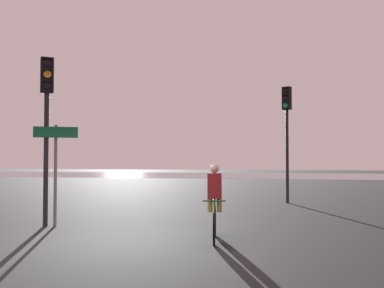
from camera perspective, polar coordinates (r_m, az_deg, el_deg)
The scene contains 6 objects.
ground_plane at distance 9.01m, azimuth -8.87°, elevation -13.00°, with size 120.00×120.00×0.00m, color black.
water_strip at distance 45.42m, azimuth 6.35°, elevation -4.18°, with size 80.00×16.00×0.01m, color slate.
traffic_light_far_right at distance 17.25m, azimuth 12.54°, elevation 2.84°, with size 0.39×0.42×4.57m.
traffic_light_near_left at distance 11.65m, azimuth -18.82°, elevation 4.50°, with size 0.40×0.42×4.34m.
direction_sign_post at distance 11.51m, azimuth -17.74°, elevation -2.05°, with size 1.01×0.48×2.60m.
cyclist at distance 9.20m, azimuth 3.03°, elevation -7.64°, with size 0.46×1.71×1.62m.
Camera 1 is at (2.84, -8.38, 1.72)m, focal length 40.00 mm.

